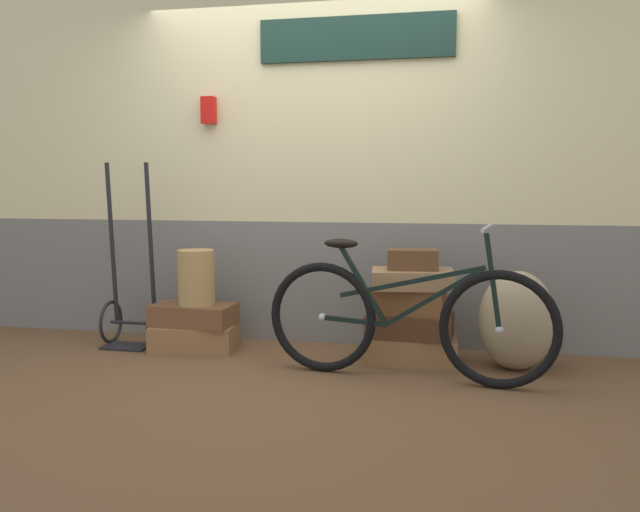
% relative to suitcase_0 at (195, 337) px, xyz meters
% --- Properties ---
extents(ground, '(9.72, 5.20, 0.06)m').
position_rel_suitcase_0_xyz_m(ground, '(0.78, -0.35, -0.12)').
color(ground, brown).
extents(station_building, '(7.72, 0.74, 2.91)m').
position_rel_suitcase_0_xyz_m(station_building, '(0.79, 0.50, 1.37)').
color(station_building, slate).
rests_on(station_building, ground).
extents(suitcase_0, '(0.63, 0.44, 0.18)m').
position_rel_suitcase_0_xyz_m(suitcase_0, '(0.00, 0.00, 0.00)').
color(suitcase_0, olive).
rests_on(suitcase_0, ground).
extents(suitcase_1, '(0.59, 0.35, 0.15)m').
position_rel_suitcase_0_xyz_m(suitcase_1, '(-0.00, -0.01, 0.17)').
color(suitcase_1, brown).
rests_on(suitcase_1, suitcase_0).
extents(suitcase_2, '(0.62, 0.39, 0.18)m').
position_rel_suitcase_0_xyz_m(suitcase_2, '(1.56, -0.02, -0.00)').
color(suitcase_2, olive).
rests_on(suitcase_2, ground).
extents(suitcase_3, '(0.57, 0.38, 0.15)m').
position_rel_suitcase_0_xyz_m(suitcase_3, '(1.55, -0.03, 0.16)').
color(suitcase_3, '#4C2D19').
rests_on(suitcase_3, suitcase_2).
extents(suitcase_4, '(0.48, 0.35, 0.17)m').
position_rel_suitcase_0_xyz_m(suitcase_4, '(1.54, -0.01, 0.33)').
color(suitcase_4, brown).
rests_on(suitcase_4, suitcase_3).
extents(suitcase_5, '(0.57, 0.41, 0.12)m').
position_rel_suitcase_0_xyz_m(suitcase_5, '(1.56, -0.03, 0.48)').
color(suitcase_5, '#9E754C').
rests_on(suitcase_5, suitcase_4).
extents(suitcase_6, '(0.35, 0.25, 0.13)m').
position_rel_suitcase_0_xyz_m(suitcase_6, '(1.56, -0.02, 0.60)').
color(suitcase_6, brown).
rests_on(suitcase_6, suitcase_5).
extents(wicker_basket, '(0.26, 0.26, 0.39)m').
position_rel_suitcase_0_xyz_m(wicker_basket, '(0.03, -0.03, 0.44)').
color(wicker_basket, '#A8844C').
rests_on(wicker_basket, suitcase_1).
extents(luggage_trolley, '(0.39, 0.38, 1.35)m').
position_rel_suitcase_0_xyz_m(luggage_trolley, '(-0.51, 0.04, 0.21)').
color(luggage_trolley, black).
rests_on(luggage_trolley, ground).
extents(burlap_sack, '(0.48, 0.41, 0.64)m').
position_rel_suitcase_0_xyz_m(burlap_sack, '(2.23, -0.06, 0.23)').
color(burlap_sack, '#9E8966').
rests_on(burlap_sack, ground).
extents(bicycle, '(1.78, 0.46, 0.95)m').
position_rel_suitcase_0_xyz_m(bicycle, '(1.55, -0.43, 0.28)').
color(bicycle, black).
rests_on(bicycle, ground).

